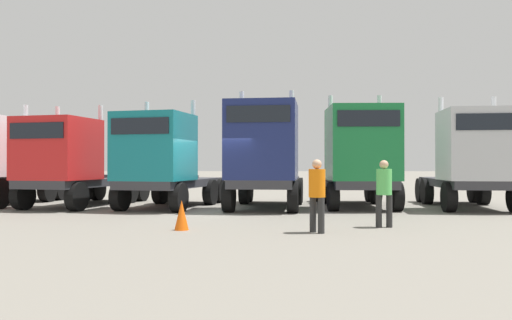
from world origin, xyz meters
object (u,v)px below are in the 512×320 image
Objects in this scene: visitor_in_hivis at (317,190)px; visitor_with_camera at (384,188)px; semi_truck_red at (69,162)px; semi_truck_silver at (473,159)px; semi_truck_navy at (264,154)px; semi_truck_green at (359,156)px; semi_truck_teal at (162,160)px; traffic_cone_near at (182,215)px.

visitor_with_camera is at bearing -8.69° from visitor_in_hivis.
semi_truck_silver is at bearing 100.36° from semi_truck_red.
semi_truck_navy reaches higher than semi_truck_green.
semi_truck_green is at bearing -89.76° from semi_truck_silver.
visitor_with_camera is (1.85, 1.07, -0.01)m from visitor_in_hivis.
semi_truck_teal is 3.42× the size of visitor_in_hivis.
semi_truck_silver is at bearing 102.47° from semi_truck_teal.
traffic_cone_near is at bearing 133.82° from visitor_in_hivis.
semi_truck_green is at bearing -9.72° from visitor_with_camera.
semi_truck_red is at bearing 55.69° from visitor_with_camera.
semi_truck_red is at bearing -85.27° from semi_truck_teal.
traffic_cone_near is at bearing 29.18° from semi_truck_teal.
semi_truck_silver reaches higher than semi_truck_teal.
semi_truck_teal is 11.31m from semi_truck_silver.
visitor_with_camera reaches higher than traffic_cone_near.
semi_truck_green is 8.45m from traffic_cone_near.
semi_truck_red is 12.00m from visitor_with_camera.
visitor_in_hivis is (5.08, -6.26, -0.78)m from semi_truck_teal.
semi_truck_green is (7.29, 0.35, 0.15)m from semi_truck_teal.
visitor_in_hivis is at bearing 114.12° from visitor_with_camera.
visitor_with_camera is (10.54, -5.68, -0.72)m from semi_truck_red.
semi_truck_navy is 3.56m from semi_truck_green.
semi_truck_green is 7.03m from visitor_in_hivis.
semi_truck_silver reaches higher than visitor_with_camera.
semi_truck_teal reaches higher than visitor_with_camera.
visitor_in_hivis is at bearing 64.50° from semi_truck_red.
semi_truck_navy reaches higher than visitor_with_camera.
visitor_in_hivis is (8.69, -6.76, -0.71)m from semi_truck_red.
traffic_cone_near is at bearing 52.61° from semi_truck_red.
semi_truck_green is at bearing 32.71° from visitor_in_hivis.
visitor_in_hivis reaches higher than traffic_cone_near.
semi_truck_navy is 6.00m from visitor_with_camera.
semi_truck_silver is 6.83m from visitor_with_camera.
traffic_cone_near is (-5.19, -0.64, -0.64)m from visitor_with_camera.
visitor_in_hivis is at bearing -18.56° from semi_truck_green.
semi_truck_red is at bearing -90.85° from semi_truck_green.
semi_truck_red is at bearing -89.46° from semi_truck_navy.
semi_truck_navy is (7.38, -0.68, 0.27)m from semi_truck_red.
semi_truck_teal reaches higher than semi_truck_red.
semi_truck_red is 10.91m from semi_truck_green.
visitor_with_camera is 2.35× the size of traffic_cone_near.
visitor_in_hivis is 2.36× the size of traffic_cone_near.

